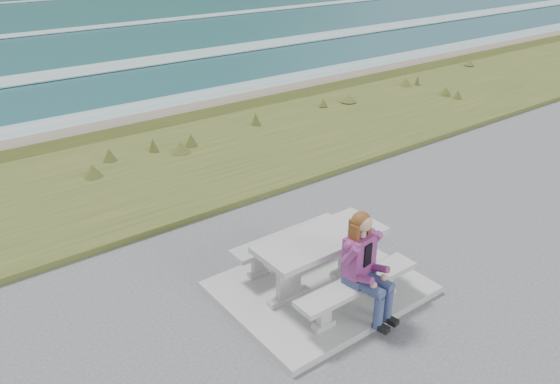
{
  "coord_description": "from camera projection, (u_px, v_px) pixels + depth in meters",
  "views": [
    {
      "loc": [
        -4.12,
        -4.57,
        4.5
      ],
      "look_at": [
        0.23,
        1.2,
        0.97
      ],
      "focal_mm": 35.0,
      "sensor_mm": 36.0,
      "label": 1
    }
  ],
  "objects": [
    {
      "name": "grass_verge",
      "position": [
        158.0,
        173.0,
        11.07
      ],
      "size": [
        160.0,
        4.5,
        0.22
      ],
      "primitive_type": "cube",
      "color": "#3A4B1C",
      "rests_on": "ground"
    },
    {
      "name": "seated_woman",
      "position": [
        368.0,
        281.0,
        6.63
      ],
      "size": [
        0.48,
        0.74,
        1.4
      ],
      "rotation": [
        0.0,
        0.0,
        0.15
      ],
      "color": "navy",
      "rests_on": "concrete_slab"
    },
    {
      "name": "bench_seaward",
      "position": [
        288.0,
        241.0,
        7.79
      ],
      "size": [
        1.8,
        0.35,
        0.45
      ],
      "color": "#B0AFAB",
      "rests_on": "concrete_slab"
    },
    {
      "name": "concrete_slab",
      "position": [
        319.0,
        288.0,
        7.46
      ],
      "size": [
        2.6,
        2.1,
        0.1
      ],
      "primitive_type": "cube",
      "color": "#B0AFAB",
      "rests_on": "ground"
    },
    {
      "name": "shore_drop",
      "position": [
        105.0,
        134.0,
        13.15
      ],
      "size": [
        160.0,
        0.8,
        2.2
      ],
      "primitive_type": "cube",
      "color": "#615C49",
      "rests_on": "ground"
    },
    {
      "name": "picnic_table",
      "position": [
        321.0,
        248.0,
        7.18
      ],
      "size": [
        1.8,
        0.75,
        0.75
      ],
      "color": "#B0AFAB",
      "rests_on": "concrete_slab"
    },
    {
      "name": "bench_landward",
      "position": [
        357.0,
        288.0,
        6.78
      ],
      "size": [
        1.8,
        0.35,
        0.45
      ],
      "color": "#B0AFAB",
      "rests_on": "concrete_slab"
    }
  ]
}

